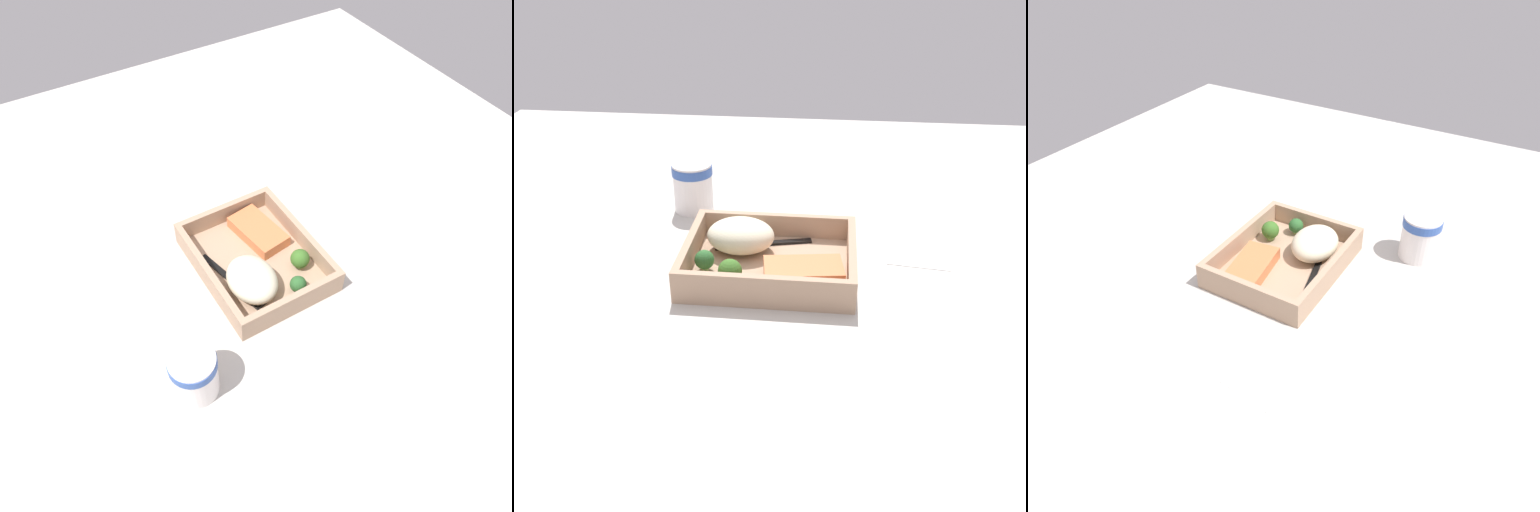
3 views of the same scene
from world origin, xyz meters
The scene contains 10 objects.
ground_plane centered at (0.00, 0.00, -1.00)cm, with size 160.00×160.00×2.00cm, color #BAB6AF.
takeout_tray centered at (0.00, 0.00, 0.60)cm, with size 26.24×20.93×1.20cm, color tan.
tray_rim centered at (0.00, 0.00, 3.14)cm, with size 26.24×20.93×3.87cm.
salmon_fillet centered at (-5.39, 3.68, 2.40)cm, with size 11.69×6.38×2.41cm, color #DE7444.
mashed_potatoes centered at (5.13, -3.88, 3.93)cm, with size 10.81×8.55×5.47cm, color beige.
broccoli_floret_1 centered at (5.21, 6.29, 3.39)cm, with size 3.58×3.58×4.06cm.
broccoli_floret_2 centered at (9.69, 2.90, 3.06)cm, with size 3.03×3.03×3.44cm.
fork centered at (2.91, -5.99, 1.42)cm, with size 15.75×5.29×0.44cm.
paper_cup centered at (16.59, -20.73, 5.12)cm, with size 7.46×7.46×9.17cm.
receipt_slip centered at (-24.06, -10.07, 0.12)cm, with size 9.95×13.39×0.24cm, color white.
Camera 1 is at (51.16, -30.46, 73.68)cm, focal length 35.00 mm.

